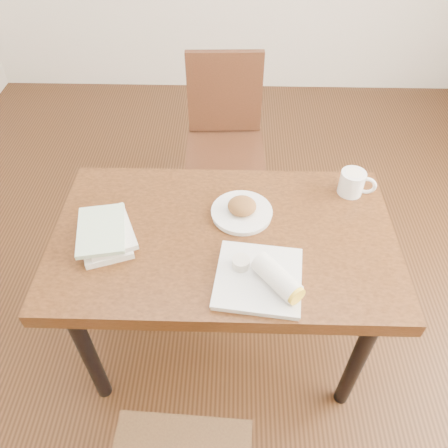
{
  "coord_description": "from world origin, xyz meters",
  "views": [
    {
      "loc": [
        0.03,
        -1.08,
        1.9
      ],
      "look_at": [
        0.0,
        0.0,
        0.8
      ],
      "focal_mm": 35.0,
      "sensor_mm": 36.0,
      "label": 1
    }
  ],
  "objects_px": {
    "table": "(224,250)",
    "chair_far": "(225,133)",
    "book_stack": "(105,233)",
    "plate_scone": "(242,210)",
    "plate_burrito": "(264,278)",
    "coffee_mug": "(353,182)"
  },
  "relations": [
    {
      "from": "table",
      "to": "chair_far",
      "type": "relative_size",
      "value": 1.3
    },
    {
      "from": "table",
      "to": "book_stack",
      "type": "distance_m",
      "value": 0.44
    },
    {
      "from": "plate_scone",
      "to": "table",
      "type": "bearing_deg",
      "value": -122.36
    },
    {
      "from": "plate_burrito",
      "to": "book_stack",
      "type": "bearing_deg",
      "value": 162.1
    },
    {
      "from": "chair_far",
      "to": "coffee_mug",
      "type": "distance_m",
      "value": 0.91
    },
    {
      "from": "table",
      "to": "coffee_mug",
      "type": "distance_m",
      "value": 0.57
    },
    {
      "from": "table",
      "to": "chair_far",
      "type": "xyz_separation_m",
      "value": [
        -0.02,
        0.94,
        -0.11
      ]
    },
    {
      "from": "coffee_mug",
      "to": "plate_burrito",
      "type": "relative_size",
      "value": 0.46
    },
    {
      "from": "table",
      "to": "coffee_mug",
      "type": "xyz_separation_m",
      "value": [
        0.5,
        0.24,
        0.14
      ]
    },
    {
      "from": "table",
      "to": "chair_far",
      "type": "distance_m",
      "value": 0.95
    },
    {
      "from": "plate_burrito",
      "to": "book_stack",
      "type": "height_order",
      "value": "plate_burrito"
    },
    {
      "from": "table",
      "to": "plate_scone",
      "type": "xyz_separation_m",
      "value": [
        0.06,
        0.1,
        0.11
      ]
    },
    {
      "from": "plate_scone",
      "to": "book_stack",
      "type": "bearing_deg",
      "value": -163.77
    },
    {
      "from": "table",
      "to": "book_stack",
      "type": "xyz_separation_m",
      "value": [
        -0.42,
        -0.04,
        0.12
      ]
    },
    {
      "from": "plate_scone",
      "to": "coffee_mug",
      "type": "distance_m",
      "value": 0.46
    },
    {
      "from": "chair_far",
      "to": "coffee_mug",
      "type": "xyz_separation_m",
      "value": [
        0.52,
        -0.7,
        0.25
      ]
    },
    {
      "from": "coffee_mug",
      "to": "book_stack",
      "type": "xyz_separation_m",
      "value": [
        -0.91,
        -0.28,
        -0.02
      ]
    },
    {
      "from": "plate_scone",
      "to": "plate_burrito",
      "type": "bearing_deg",
      "value": -77.44
    },
    {
      "from": "plate_scone",
      "to": "coffee_mug",
      "type": "bearing_deg",
      "value": 17.71
    },
    {
      "from": "chair_far",
      "to": "plate_burrito",
      "type": "relative_size",
      "value": 3.11
    },
    {
      "from": "chair_far",
      "to": "plate_scone",
      "type": "relative_size",
      "value": 4.13
    },
    {
      "from": "table",
      "to": "plate_scone",
      "type": "height_order",
      "value": "plate_scone"
    }
  ]
}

